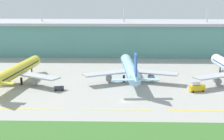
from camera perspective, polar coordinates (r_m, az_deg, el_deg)
The scene contains 10 objects.
ground_plane at distance 158.65m, azimuth 1.89°, elevation -4.81°, with size 600.00×600.00×0.00m, color #A8A59E.
terminal_building at distance 262.54m, azimuth 1.82°, elevation 4.95°, with size 288.00×34.00×32.38m.
airliner_near at distance 190.65m, azimuth -14.45°, elevation -0.17°, with size 48.35×61.08×18.90m.
airliner_middle at distance 189.24m, azimuth 2.76°, elevation 0.13°, with size 48.66×59.53×18.90m.
taxiway_stripe_mid_west at distance 152.47m, azimuth -12.21°, elevation -5.84°, with size 28.00×0.70×0.04m, color yellow.
taxiway_stripe_centre at distance 148.15m, azimuth 0.74°, elevation -6.10°, with size 28.00×0.70×0.04m, color yellow.
taxiway_stripe_mid_east at distance 151.54m, azimuth 13.78°, elevation -6.05°, with size 28.00×0.70×0.04m, color yellow.
grass_verge at distance 127.32m, azimuth 1.95°, elevation -9.36°, with size 300.00×18.00×0.10m, color #3D702D.
fuel_truck at distance 176.47m, azimuth 12.81°, elevation -2.53°, with size 7.64×4.56×4.95m.
pushback_tug at distance 176.04m, azimuth -8.10°, elevation -2.76°, with size 4.84×3.38×1.85m.
Camera 1 is at (-0.93, -151.09, 48.35)m, focal length 59.87 mm.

